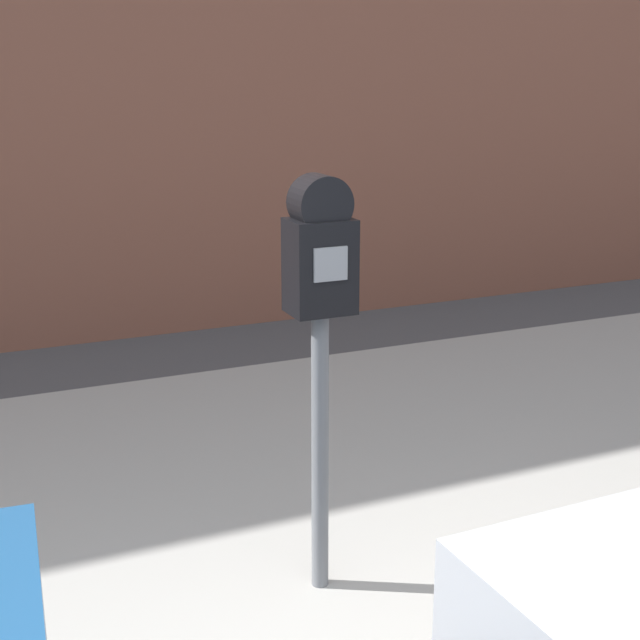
# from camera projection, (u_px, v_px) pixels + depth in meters

# --- Properties ---
(sidewalk) EXTENTS (24.00, 2.80, 0.12)m
(sidewalk) POSITION_uv_depth(u_px,v_px,m) (141.00, 510.00, 3.64)
(sidewalk) COLOR #ADAAA3
(sidewalk) RESTS_ON ground_plane
(parking_meter) EXTENTS (0.20, 0.16, 1.38)m
(parking_meter) POSITION_uv_depth(u_px,v_px,m) (320.00, 292.00, 2.73)
(parking_meter) COLOR slate
(parking_meter) RESTS_ON sidewalk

